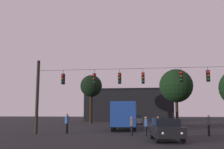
{
  "coord_description": "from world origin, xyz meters",
  "views": [
    {
      "loc": [
        1.25,
        -6.57,
        1.94
      ],
      "look_at": [
        -1.7,
        15.12,
        5.04
      ],
      "focal_mm": 42.62,
      "sensor_mm": 36.0,
      "label": 1
    }
  ],
  "objects": [
    {
      "name": "pedestrian_crossing_right",
      "position": [
        -0.17,
        16.24,
        0.87
      ],
      "size": [
        0.29,
        0.39,
        1.55
      ],
      "color": "black",
      "rests_on": "ground"
    },
    {
      "name": "ground_plane",
      "position": [
        0.0,
        24.5,
        0.0
      ],
      "size": [
        168.0,
        168.0,
        0.0
      ],
      "primitive_type": "plane",
      "color": "black",
      "rests_on": "ground"
    },
    {
      "name": "city_bus",
      "position": [
        -1.42,
        24.79,
        1.87
      ],
      "size": [
        2.95,
        11.09,
        3.0
      ],
      "color": "navy",
      "rests_on": "ground"
    },
    {
      "name": "pedestrian_crossing_center",
      "position": [
        6.14,
        16.47,
        0.99
      ],
      "size": [
        0.24,
        0.36,
        1.74
      ],
      "color": "black",
      "rests_on": "ground"
    },
    {
      "name": "car_far_left",
      "position": [
        -0.66,
        36.54,
        0.8
      ],
      "size": [
        1.91,
        4.38,
        1.52
      ],
      "color": "#2D2D33",
      "rests_on": "ground"
    },
    {
      "name": "tree_right_far",
      "position": [
        -8.66,
        39.12,
        6.4
      ],
      "size": [
        3.83,
        3.83,
        8.42
      ],
      "color": "black",
      "rests_on": "ground"
    },
    {
      "name": "corner_building",
      "position": [
        -3.03,
        54.57,
        3.53
      ],
      "size": [
        19.17,
        9.2,
        7.05
      ],
      "color": "black",
      "rests_on": "ground"
    },
    {
      "name": "pedestrian_near_bus",
      "position": [
        1.04,
        15.69,
        0.88
      ],
      "size": [
        0.29,
        0.39,
        1.58
      ],
      "color": "black",
      "rests_on": "ground"
    },
    {
      "name": "pedestrian_crossing_left",
      "position": [
        2.08,
        17.52,
        0.87
      ],
      "size": [
        0.33,
        0.41,
        1.55
      ],
      "color": "black",
      "rests_on": "ground"
    },
    {
      "name": "pedestrian_trailing",
      "position": [
        -6.23,
        17.55,
        1.03
      ],
      "size": [
        0.35,
        0.42,
        1.79
      ],
      "color": "black",
      "rests_on": "ground"
    },
    {
      "name": "tree_behind_building",
      "position": [
        5.32,
        32.9,
        5.73
      ],
      "size": [
        4.86,
        4.86,
        8.18
      ],
      "color": "black",
      "rests_on": "ground"
    },
    {
      "name": "overhead_signal_span",
      "position": [
        0.01,
        16.36,
        3.92
      ],
      "size": [
        17.69,
        0.44,
        6.64
      ],
      "color": "black",
      "rests_on": "ground"
    },
    {
      "name": "car_near_right",
      "position": [
        2.42,
        12.39,
        0.8
      ],
      "size": [
        2.29,
        4.48,
        1.52
      ],
      "color": "black",
      "rests_on": "ground"
    }
  ]
}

